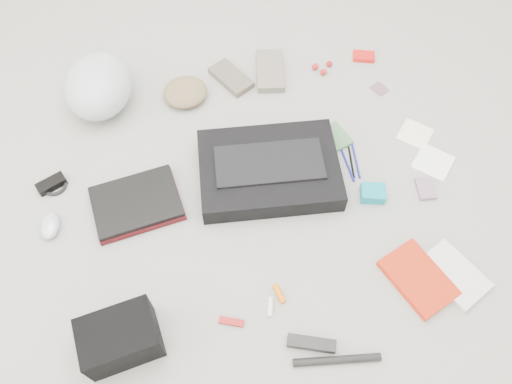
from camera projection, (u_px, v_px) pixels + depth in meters
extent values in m
plane|color=gray|center=(256.00, 199.00, 1.84)|extent=(4.00, 4.00, 0.00)
cube|color=black|center=(269.00, 170.00, 1.86)|extent=(0.56, 0.43, 0.09)
cube|color=black|center=(269.00, 163.00, 1.81)|extent=(0.42, 0.23, 0.01)
cube|color=#4A0E12|center=(137.00, 204.00, 1.82)|extent=(0.33, 0.26, 0.02)
cube|color=black|center=(136.00, 202.00, 1.80)|extent=(0.33, 0.25, 0.02)
ellipsoid|color=silver|center=(98.00, 86.00, 1.99)|extent=(0.34, 0.38, 0.20)
ellipsoid|color=olive|center=(185.00, 92.00, 2.07)|extent=(0.19, 0.18, 0.06)
cube|color=#63584C|center=(231.00, 78.00, 2.13)|extent=(0.18, 0.22, 0.03)
cube|color=gray|center=(270.00, 71.00, 2.15)|extent=(0.16, 0.25, 0.03)
cube|color=black|center=(51.00, 184.00, 1.86)|extent=(0.12, 0.08, 0.03)
torus|color=black|center=(55.00, 185.00, 1.86)|extent=(0.11, 0.11, 0.01)
ellipsoid|color=#B7B6CB|center=(50.00, 225.00, 1.76)|extent=(0.08, 0.12, 0.04)
cube|color=black|center=(120.00, 338.00, 1.51)|extent=(0.24, 0.18, 0.15)
cube|color=maroon|center=(231.00, 322.00, 1.60)|extent=(0.08, 0.05, 0.01)
cylinder|color=silver|center=(270.00, 307.00, 1.62)|extent=(0.04, 0.07, 0.02)
cylinder|color=orange|center=(279.00, 294.00, 1.64)|extent=(0.03, 0.07, 0.02)
cube|color=black|center=(311.00, 344.00, 1.56)|extent=(0.16, 0.09, 0.03)
cylinder|color=black|center=(337.00, 360.00, 1.53)|extent=(0.27, 0.07, 0.03)
cube|color=red|center=(418.00, 278.00, 1.67)|extent=(0.23, 0.28, 0.03)
cube|color=silver|center=(454.00, 275.00, 1.68)|extent=(0.22, 0.26, 0.02)
cube|color=#407142|center=(335.00, 137.00, 1.98)|extent=(0.12, 0.14, 0.01)
cylinder|color=#141796|center=(348.00, 166.00, 1.91)|extent=(0.01, 0.15, 0.01)
cylinder|color=black|center=(351.00, 162.00, 1.92)|extent=(0.04, 0.14, 0.01)
cylinder|color=navy|center=(356.00, 161.00, 1.92)|extent=(0.03, 0.15, 0.01)
cube|color=#0F93AC|center=(373.00, 193.00, 1.83)|extent=(0.10, 0.09, 0.04)
cube|color=gray|center=(426.00, 189.00, 1.85)|extent=(0.08, 0.10, 0.02)
cube|color=white|center=(415.00, 134.00, 1.99)|extent=(0.17, 0.17, 0.01)
cube|color=white|center=(433.00, 162.00, 1.92)|extent=(0.19, 0.19, 0.01)
sphere|color=red|center=(315.00, 67.00, 2.16)|extent=(0.03, 0.03, 0.03)
sphere|color=red|center=(323.00, 72.00, 2.15)|extent=(0.03, 0.03, 0.03)
sphere|color=#A11318|center=(329.00, 64.00, 2.17)|extent=(0.03, 0.03, 0.03)
cube|color=red|center=(364.00, 56.00, 2.20)|extent=(0.11, 0.09, 0.02)
cube|color=#7D5567|center=(380.00, 89.00, 2.11)|extent=(0.08, 0.08, 0.00)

